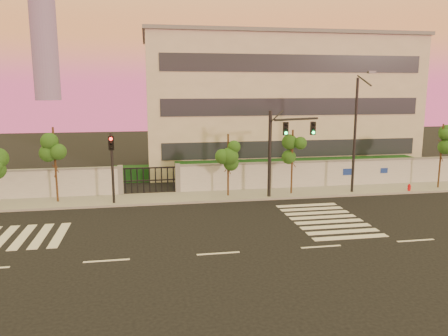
% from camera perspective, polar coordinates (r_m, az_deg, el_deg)
% --- Properties ---
extents(ground, '(120.00, 120.00, 0.00)m').
position_cam_1_polar(ground, '(20.47, -0.75, -11.11)').
color(ground, black).
rests_on(ground, ground).
extents(sidewalk, '(60.00, 3.00, 0.15)m').
position_cam_1_polar(sidewalk, '(30.38, -3.94, -3.80)').
color(sidewalk, gray).
rests_on(sidewalk, ground).
extents(perimeter_wall, '(60.00, 0.36, 2.20)m').
position_cam_1_polar(perimeter_wall, '(31.62, -4.07, -1.38)').
color(perimeter_wall, '#A8ABAF').
rests_on(perimeter_wall, ground).
extents(hedge_row, '(41.00, 4.25, 1.80)m').
position_cam_1_polar(hedge_row, '(34.46, -2.78, -0.82)').
color(hedge_row, black).
rests_on(hedge_row, ground).
extents(institutional_building, '(24.40, 12.40, 12.25)m').
position_cam_1_polar(institutional_building, '(42.55, 6.53, 8.49)').
color(institutional_building, '#BEB4A1').
rests_on(institutional_building, ground).
extents(road_markings, '(57.00, 7.62, 0.02)m').
position_cam_1_polar(road_markings, '(23.81, -6.01, -8.01)').
color(road_markings, silver).
rests_on(road_markings, ground).
extents(street_tree_c, '(1.61, 1.28, 5.06)m').
position_cam_1_polar(street_tree_c, '(30.25, -21.25, 2.49)').
color(street_tree_c, '#382314').
rests_on(street_tree_c, ground).
extents(street_tree_d, '(1.57, 1.25, 4.44)m').
position_cam_1_polar(street_tree_d, '(29.89, 0.58, 2.24)').
color(street_tree_d, '#382314').
rests_on(street_tree_d, ground).
extents(street_tree_e, '(1.54, 1.22, 4.67)m').
position_cam_1_polar(street_tree_e, '(30.87, 8.96, 2.68)').
color(street_tree_e, '#382314').
rests_on(street_tree_e, ground).
extents(street_tree_f, '(1.57, 1.25, 4.93)m').
position_cam_1_polar(street_tree_f, '(36.14, 26.60, 3.12)').
color(street_tree_f, '#382314').
rests_on(street_tree_f, ground).
extents(traffic_signal_main, '(3.73, 1.40, 6.03)m').
position_cam_1_polar(traffic_signal_main, '(29.91, 7.42, 3.20)').
color(traffic_signal_main, black).
rests_on(traffic_signal_main, ground).
extents(traffic_signal_secondary, '(0.37, 0.35, 4.70)m').
position_cam_1_polar(traffic_signal_secondary, '(28.79, -14.42, 1.02)').
color(traffic_signal_secondary, black).
rests_on(traffic_signal_secondary, ground).
extents(streetlight_east, '(0.51, 2.07, 8.60)m').
position_cam_1_polar(streetlight_east, '(32.01, 16.89, 4.82)').
color(streetlight_east, black).
rests_on(streetlight_east, ground).
extents(fire_hydrant, '(0.26, 0.25, 0.66)m').
position_cam_1_polar(fire_hydrant, '(34.52, 23.03, -2.46)').
color(fire_hydrant, red).
rests_on(fire_hydrant, ground).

